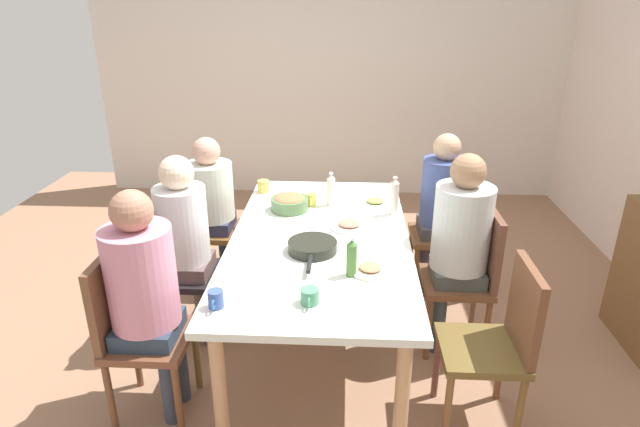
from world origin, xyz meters
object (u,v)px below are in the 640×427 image
object	(u,v)px
chair_3	(174,265)
cup_2	(310,296)
person_5	(144,286)
cup_1	(263,186)
chair_0	(202,222)
bottle_2	(394,197)
dining_table	(320,247)
serving_pan	(312,247)
chair_4	(451,227)
person_4	(441,201)
cup_3	(216,299)
cup_0	(311,200)
bottle_1	(352,258)
person_1	(459,235)
chair_2	(499,338)
chair_1	(470,272)
plate_0	(375,203)
bowl_0	(290,203)
person_0	(212,198)
chair_5	(133,327)
bottle_0	(331,190)
plate_2	(349,225)
plate_1	(370,269)
person_3	(185,233)

from	to	relation	value
chair_3	cup_2	distance (m)	1.18
person_5	cup_1	xyz separation A→B (m)	(-1.41, 0.37, 0.02)
chair_0	bottle_2	distance (m)	1.44
chair_0	dining_table	bearing A→B (deg)	53.79
serving_pan	chair_4	bearing A→B (deg)	132.54
chair_4	person_4	distance (m)	0.22
cup_3	chair_4	bearing A→B (deg)	137.26
serving_pan	cup_0	world-z (taller)	cup_0
bottle_1	person_1	bearing A→B (deg)	125.77
chair_2	chair_3	bearing A→B (deg)	-110.11
person_4	chair_2	bearing A→B (deg)	3.91
chair_1	cup_1	xyz separation A→B (m)	(-0.75, -1.36, 0.25)
plate_0	bowl_0	bearing A→B (deg)	-77.37
person_0	chair_5	distance (m)	1.34
chair_1	cup_1	distance (m)	1.57
bottle_0	plate_2	bearing A→B (deg)	18.89
person_0	cup_2	bearing A→B (deg)	30.01
cup_2	cup_3	distance (m)	0.43
bowl_0	cup_1	world-z (taller)	bowl_0
bottle_2	plate_0	bearing A→B (deg)	-146.54
chair_2	chair_1	bearing A→B (deg)	180.00
chair_0	bottle_1	world-z (taller)	bottle_1
plate_2	cup_2	world-z (taller)	cup_2
chair_4	chair_5	xyz separation A→B (m)	(1.33, -1.81, 0.00)
person_4	chair_5	world-z (taller)	person_4
chair_5	serving_pan	world-z (taller)	chair_5
person_0	plate_2	xyz separation A→B (m)	(0.52, 0.99, 0.04)
chair_3	bottle_1	xyz separation A→B (m)	(0.46, 1.09, 0.31)
dining_table	chair_3	bearing A→B (deg)	-90.00
person_5	plate_0	xyz separation A→B (m)	(-1.21, 1.17, -0.01)
serving_pan	person_1	bearing A→B (deg)	103.09
chair_0	plate_2	bearing A→B (deg)	64.44
person_0	cup_2	world-z (taller)	person_0
cup_3	person_4	bearing A→B (deg)	139.25
cup_2	chair_1	bearing A→B (deg)	128.65
person_4	chair_1	bearing A→B (deg)	7.79
plate_2	dining_table	bearing A→B (deg)	-49.78
person_4	person_5	distance (m)	2.10
person_4	cup_0	bearing A→B (deg)	-80.09
person_4	serving_pan	xyz separation A→B (m)	(0.86, -0.85, 0.04)
chair_5	bottle_0	size ratio (longest dim) A/B	3.88
chair_2	plate_1	bearing A→B (deg)	-111.82
chair_5	cup_0	size ratio (longest dim) A/B	8.30
bottle_1	person_0	bearing A→B (deg)	-138.23
chair_0	person_3	size ratio (longest dim) A/B	0.74
chair_2	chair_4	size ratio (longest dim) A/B	1.00
dining_table	bottle_0	world-z (taller)	bottle_0
chair_1	cup_3	xyz separation A→B (m)	(0.79, -1.34, 0.25)
chair_3	chair_4	xyz separation A→B (m)	(-0.66, 1.81, 0.00)
dining_table	chair_0	world-z (taller)	chair_0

